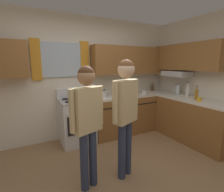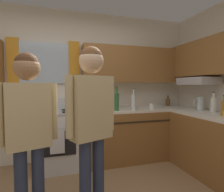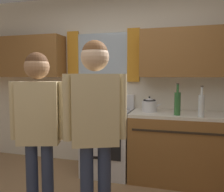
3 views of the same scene
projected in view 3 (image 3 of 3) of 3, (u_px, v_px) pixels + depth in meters
back_wall_unit at (127, 72)px, 3.46m from camera, size 4.60×0.42×2.60m
stove_oven at (108, 140)px, 3.33m from camera, size 0.64×0.67×1.10m
bottle_tall_clear at (201, 105)px, 2.73m from camera, size 0.07×0.07×0.37m
bottle_wine_green at (177, 103)px, 2.86m from camera, size 0.08×0.08×0.39m
stovetop_kettle at (149, 105)px, 3.14m from camera, size 0.27×0.20×0.21m
adult_left at (38, 120)px, 2.06m from camera, size 0.48×0.25×1.58m
adult_in_plaid at (95, 117)px, 1.89m from camera, size 0.48×0.29×1.66m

